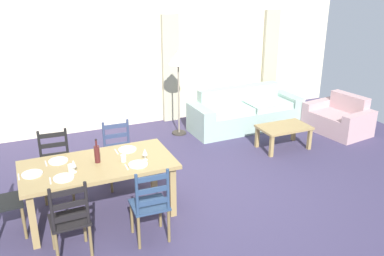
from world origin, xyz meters
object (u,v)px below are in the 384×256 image
at_px(wine_bottle, 97,154).
at_px(armchair_upholstered, 340,119).
at_px(coffee_cup_primary, 123,158).
at_px(dining_table, 98,169).
at_px(wine_glass_near_right, 145,152).
at_px(coffee_cup_secondary, 71,168).
at_px(dining_chair_far_right, 119,154).
at_px(dining_chair_near_left, 70,220).
at_px(standing_lamp, 178,63).
at_px(couch, 244,113).
at_px(dining_chair_far_left, 56,165).
at_px(coffee_table, 284,130).
at_px(dining_chair_near_right, 150,205).
at_px(wine_glass_near_left, 73,164).

distance_m(wine_bottle, armchair_upholstered, 5.14).
distance_m(wine_bottle, coffee_cup_primary, 0.33).
bearing_deg(dining_table, wine_glass_near_right, -14.81).
bearing_deg(coffee_cup_secondary, dining_chair_far_right, 47.12).
relative_size(dining_chair_near_left, standing_lamp, 0.59).
bearing_deg(coffee_cup_primary, couch, 35.55).
distance_m(wine_bottle, couch, 3.98).
height_order(dining_chair_far_left, wine_glass_near_right, dining_chair_far_left).
distance_m(coffee_cup_primary, standing_lamp, 2.98).
height_order(coffee_table, standing_lamp, standing_lamp).
xyz_separation_m(wine_bottle, coffee_cup_secondary, (-0.35, -0.12, -0.07)).
xyz_separation_m(armchair_upholstered, standing_lamp, (-2.97, 1.14, 1.16)).
distance_m(couch, coffee_table, 1.22).
relative_size(dining_chair_far_right, coffee_cup_primary, 10.67).
bearing_deg(dining_chair_far_left, coffee_cup_secondary, -82.66).
relative_size(dining_chair_near_right, wine_glass_near_right, 5.96).
bearing_deg(dining_chair_far_left, wine_glass_near_right, -41.54).
distance_m(wine_glass_near_left, standing_lamp, 3.40).
height_order(dining_table, armchair_upholstered, dining_table).
height_order(dining_chair_far_left, coffee_cup_secondary, dining_chair_far_left).
relative_size(wine_bottle, wine_glass_near_left, 1.96).
bearing_deg(coffee_table, wine_glass_near_right, -160.24).
height_order(wine_glass_near_right, coffee_table, wine_glass_near_right).
height_order(dining_chair_near_left, dining_chair_far_right, same).
bearing_deg(coffee_table, wine_bottle, -166.11).
height_order(dining_table, dining_chair_near_right, dining_chair_near_right).
bearing_deg(wine_bottle, standing_lamp, 48.33).
xyz_separation_m(coffee_cup_primary, standing_lamp, (1.70, 2.36, 0.62)).
xyz_separation_m(coffee_cup_primary, coffee_table, (3.15, 0.96, -0.44)).
bearing_deg(wine_glass_near_left, dining_chair_near_right, -40.96).
bearing_deg(coffee_table, coffee_cup_primary, -162.99).
bearing_deg(wine_glass_near_right, dining_chair_far_right, 97.98).
height_order(dining_chair_near_left, standing_lamp, standing_lamp).
height_order(dining_chair_near_right, coffee_cup_primary, dining_chair_near_right).
bearing_deg(coffee_cup_primary, coffee_cup_secondary, -178.68).
relative_size(dining_chair_far_left, standing_lamp, 0.59).
xyz_separation_m(wine_glass_near_right, coffee_table, (2.89, 1.04, -0.51)).
bearing_deg(dining_chair_far_right, dining_chair_near_left, -122.01).
distance_m(coffee_table, armchair_upholstered, 1.54).
height_order(dining_chair_far_right, wine_glass_near_right, dining_chair_far_right).
distance_m(dining_chair_near_left, couch, 4.77).
bearing_deg(wine_bottle, dining_chair_far_right, 58.63).
xyz_separation_m(dining_table, coffee_table, (3.46, 0.89, -0.31)).
bearing_deg(wine_glass_near_left, wine_bottle, 27.75).
height_order(dining_chair_far_right, couch, dining_chair_far_right).
bearing_deg(standing_lamp, coffee_cup_secondary, -134.69).
bearing_deg(dining_chair_near_right, coffee_cup_secondary, 138.43).
height_order(dining_chair_near_left, coffee_table, dining_chair_near_left).
bearing_deg(coffee_table, dining_table, -165.64).
bearing_deg(dining_chair_far_right, wine_glass_near_left, -130.40).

